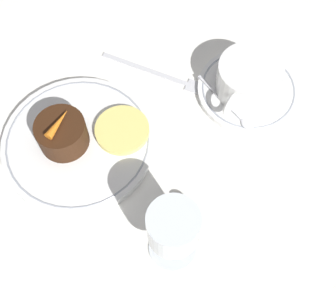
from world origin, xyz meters
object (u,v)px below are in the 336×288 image
object	(u,v)px
fork	(172,78)
coffee_cup	(249,78)
dinner_plate	(78,142)
dessert_cake	(60,136)
wine_glass	(173,229)

from	to	relation	value
fork	coffee_cup	bearing A→B (deg)	111.45
dinner_plate	dessert_cake	xyz separation A→B (m)	(0.01, -0.01, 0.03)
fork	dessert_cake	xyz separation A→B (m)	(0.19, -0.06, 0.03)
wine_glass	fork	distance (m)	0.28
coffee_cup	wine_glass	size ratio (longest dim) A/B	1.07
coffee_cup	fork	distance (m)	0.12
dinner_plate	coffee_cup	size ratio (longest dim) A/B	1.80
coffee_cup	dessert_cake	bearing A→B (deg)	-36.87
coffee_cup	dinner_plate	bearing A→B (deg)	-36.30
coffee_cup	fork	xyz separation A→B (m)	(0.04, -0.11, -0.03)
wine_glass	dessert_cake	xyz separation A→B (m)	(-0.04, -0.21, -0.04)
wine_glass	fork	world-z (taller)	wine_glass
dessert_cake	dinner_plate	bearing A→B (deg)	135.69
coffee_cup	wine_glass	xyz separation A→B (m)	(0.27, 0.04, 0.04)
dinner_plate	wine_glass	world-z (taller)	wine_glass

